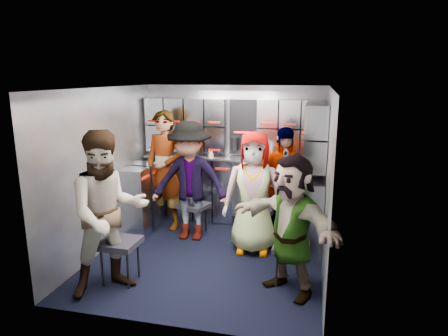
% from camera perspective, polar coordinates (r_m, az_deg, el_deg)
% --- Properties ---
extents(floor, '(3.00, 3.00, 0.00)m').
position_cam_1_polar(floor, '(5.22, -2.12, -12.38)').
color(floor, black).
rests_on(floor, ground).
extents(wall_back, '(2.80, 0.04, 2.10)m').
position_cam_1_polar(wall_back, '(6.28, 1.39, 2.15)').
color(wall_back, gray).
rests_on(wall_back, ground).
extents(wall_left, '(0.04, 3.00, 2.10)m').
position_cam_1_polar(wall_left, '(5.39, -16.72, -0.26)').
color(wall_left, gray).
rests_on(wall_left, ground).
extents(wall_right, '(0.04, 3.00, 2.10)m').
position_cam_1_polar(wall_right, '(4.70, 14.49, -2.06)').
color(wall_right, gray).
rests_on(wall_right, ground).
extents(ceiling, '(2.80, 3.00, 0.02)m').
position_cam_1_polar(ceiling, '(4.71, -2.34, 11.33)').
color(ceiling, silver).
rests_on(ceiling, wall_back).
extents(cart_bank_back, '(2.68, 0.38, 0.99)m').
position_cam_1_polar(cart_bank_back, '(6.22, 0.96, -3.24)').
color(cart_bank_back, '#A1A5B1').
rests_on(cart_bank_back, ground).
extents(cart_bank_left, '(0.38, 0.76, 0.99)m').
position_cam_1_polar(cart_bank_left, '(5.92, -11.93, -4.38)').
color(cart_bank_left, '#A1A5B1').
rests_on(cart_bank_left, ground).
extents(counter, '(2.68, 0.42, 0.03)m').
position_cam_1_polar(counter, '(6.09, 0.98, 1.46)').
color(counter, silver).
rests_on(counter, cart_bank_back).
extents(locker_bank_back, '(2.68, 0.28, 0.82)m').
position_cam_1_polar(locker_bank_back, '(6.07, 1.12, 5.96)').
color(locker_bank_back, '#A1A5B1').
rests_on(locker_bank_back, wall_back).
extents(locker_bank_right, '(0.28, 1.00, 0.82)m').
position_cam_1_polar(locker_bank_right, '(5.30, 13.00, 4.58)').
color(locker_bank_right, '#A1A5B1').
rests_on(locker_bank_right, wall_right).
extents(right_cabinet, '(0.28, 1.20, 1.00)m').
position_cam_1_polar(right_cabinet, '(5.43, 12.46, -5.96)').
color(right_cabinet, '#A1A5B1').
rests_on(right_cabinet, ground).
extents(coffee_niche, '(0.46, 0.16, 0.84)m').
position_cam_1_polar(coffee_niche, '(6.10, 2.90, 5.79)').
color(coffee_niche, black).
rests_on(coffee_niche, wall_back).
extents(red_latch_strip, '(2.60, 0.02, 0.03)m').
position_cam_1_polar(red_latch_strip, '(5.93, 0.57, -0.20)').
color(red_latch_strip, '#921405').
rests_on(red_latch_strip, cart_bank_back).
extents(jump_seat_near_left, '(0.42, 0.40, 0.49)m').
position_cam_1_polar(jump_seat_near_left, '(4.59, -14.72, -10.60)').
color(jump_seat_near_left, black).
rests_on(jump_seat_near_left, ground).
extents(jump_seat_mid_left, '(0.48, 0.46, 0.45)m').
position_cam_1_polar(jump_seat_mid_left, '(5.78, -4.28, -5.60)').
color(jump_seat_mid_left, black).
rests_on(jump_seat_mid_left, ground).
extents(jump_seat_center, '(0.50, 0.48, 0.49)m').
position_cam_1_polar(jump_seat_center, '(5.37, 4.47, -6.62)').
color(jump_seat_center, black).
rests_on(jump_seat_center, ground).
extents(jump_seat_mid_right, '(0.38, 0.36, 0.45)m').
position_cam_1_polar(jump_seat_mid_right, '(5.64, 8.37, -6.15)').
color(jump_seat_mid_right, black).
rests_on(jump_seat_mid_right, ground).
extents(jump_seat_near_right, '(0.40, 0.38, 0.45)m').
position_cam_1_polar(jump_seat_near_right, '(4.49, 9.55, -11.42)').
color(jump_seat_near_right, black).
rests_on(jump_seat_near_right, ground).
extents(attendant_standing, '(0.71, 0.53, 1.76)m').
position_cam_1_polar(attendant_standing, '(5.93, -8.45, -0.34)').
color(attendant_standing, black).
rests_on(attendant_standing, ground).
extents(attendant_arc_a, '(1.06, 1.05, 1.72)m').
position_cam_1_polar(attendant_arc_a, '(4.29, -16.16, -6.24)').
color(attendant_arc_a, black).
rests_on(attendant_arc_a, ground).
extents(attendant_arc_b, '(1.08, 0.64, 1.65)m').
position_cam_1_polar(attendant_arc_b, '(5.49, -4.91, -1.91)').
color(attendant_arc_b, black).
rests_on(attendant_arc_b, ground).
extents(attendant_arc_c, '(0.81, 0.56, 1.57)m').
position_cam_1_polar(attendant_arc_c, '(5.09, 4.24, -3.57)').
color(attendant_arc_c, black).
rests_on(attendant_arc_c, ground).
extents(attendant_arc_d, '(1.00, 0.56, 1.60)m').
position_cam_1_polar(attendant_arc_d, '(5.35, 8.35, -2.69)').
color(attendant_arc_d, black).
rests_on(attendant_arc_d, ground).
extents(attendant_arc_e, '(1.37, 1.19, 1.49)m').
position_cam_1_polar(attendant_arc_e, '(4.19, 9.57, -8.06)').
color(attendant_arc_e, black).
rests_on(attendant_arc_e, ground).
extents(bottle_left, '(0.06, 0.06, 0.27)m').
position_cam_1_polar(bottle_left, '(6.21, -5.73, 3.00)').
color(bottle_left, white).
rests_on(bottle_left, counter).
extents(bottle_mid, '(0.06, 0.06, 0.26)m').
position_cam_1_polar(bottle_mid, '(6.18, -4.92, 2.96)').
color(bottle_mid, white).
rests_on(bottle_mid, counter).
extents(bottle_right, '(0.07, 0.07, 0.27)m').
position_cam_1_polar(bottle_right, '(5.92, 6.82, 2.49)').
color(bottle_right, white).
rests_on(bottle_right, counter).
extents(cup_left, '(0.07, 0.07, 0.09)m').
position_cam_1_polar(cup_left, '(6.09, -1.87, 2.04)').
color(cup_left, tan).
rests_on(cup_left, counter).
extents(cup_right, '(0.08, 0.08, 0.10)m').
position_cam_1_polar(cup_right, '(5.93, 6.00, 1.71)').
color(cup_right, tan).
rests_on(cup_right, counter).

